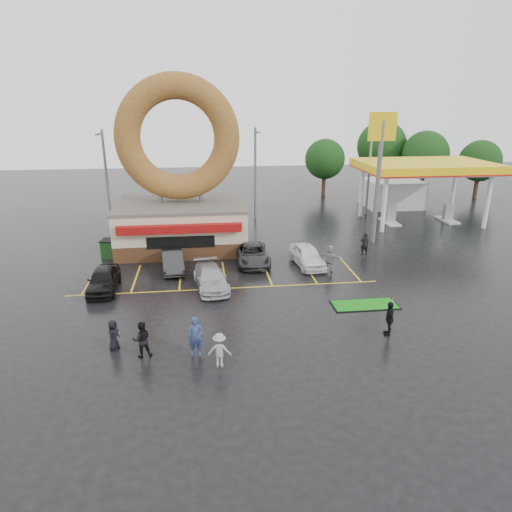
{
  "coord_description": "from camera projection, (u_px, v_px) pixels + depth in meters",
  "views": [
    {
      "loc": [
        -1.39,
        -23.66,
        11.48
      ],
      "look_at": [
        1.89,
        3.18,
        2.2
      ],
      "focal_mm": 32.0,
      "sensor_mm": 36.0,
      "label": 1
    }
  ],
  "objects": [
    {
      "name": "streetlight_left",
      "position": [
        106.0,
        176.0,
        42.09
      ],
      "size": [
        0.4,
        2.21,
        9.0
      ],
      "color": "slate",
      "rests_on": "ground"
    },
    {
      "name": "car_grey",
      "position": [
        252.0,
        254.0,
        33.63
      ],
      "size": [
        2.36,
        5.05,
        1.4
      ],
      "primitive_type": "imported",
      "rotation": [
        0.0,
        0.0,
        -0.01
      ],
      "color": "#303032",
      "rests_on": "ground"
    },
    {
      "name": "car_white",
      "position": [
        307.0,
        256.0,
        33.09
      ],
      "size": [
        2.2,
        4.59,
        1.51
      ],
      "primitive_type": "imported",
      "rotation": [
        0.0,
        0.0,
        0.1
      ],
      "color": "white",
      "rests_on": "ground"
    },
    {
      "name": "person_walker_far",
      "position": [
        365.0,
        244.0,
        35.38
      ],
      "size": [
        0.66,
        0.44,
        1.78
      ],
      "primitive_type": "imported",
      "rotation": [
        0.0,
        0.0,
        3.12
      ],
      "color": "black",
      "rests_on": "ground"
    },
    {
      "name": "gas_station",
      "position": [
        410.0,
        180.0,
        46.85
      ],
      "size": [
        12.3,
        13.65,
        5.9
      ],
      "color": "silver",
      "rests_on": "ground"
    },
    {
      "name": "tree_far_c",
      "position": [
        382.0,
        146.0,
        58.65
      ],
      "size": [
        6.3,
        6.3,
        9.0
      ],
      "color": "#332114",
      "rests_on": "ground"
    },
    {
      "name": "car_silver",
      "position": [
        211.0,
        278.0,
        29.19
      ],
      "size": [
        2.48,
        4.86,
        1.35
      ],
      "primitive_type": "imported",
      "rotation": [
        0.0,
        0.0,
        0.13
      ],
      "color": "#B4B4B9",
      "rests_on": "ground"
    },
    {
      "name": "car_dgrey",
      "position": [
        173.0,
        261.0,
        32.2
      ],
      "size": [
        1.85,
        4.23,
        1.35
      ],
      "primitive_type": "imported",
      "rotation": [
        0.0,
        0.0,
        0.1
      ],
      "color": "#28282A",
      "rests_on": "ground"
    },
    {
      "name": "person_bystander",
      "position": [
        113.0,
        335.0,
        21.93
      ],
      "size": [
        0.67,
        0.85,
        1.53
      ],
      "primitive_type": "imported",
      "rotation": [
        0.0,
        0.0,
        1.3
      ],
      "color": "black",
      "rests_on": "ground"
    },
    {
      "name": "person_walker_near",
      "position": [
        330.0,
        258.0,
        32.08
      ],
      "size": [
        1.68,
        1.56,
        1.88
      ],
      "primitive_type": "imported",
      "rotation": [
        0.0,
        0.0,
        2.43
      ],
      "color": "gray",
      "rests_on": "ground"
    },
    {
      "name": "dumpster",
      "position": [
        115.0,
        249.0,
        34.97
      ],
      "size": [
        1.98,
        1.49,
        1.3
      ],
      "primitive_type": "cube",
      "rotation": [
        0.0,
        0.0,
        -0.17
      ],
      "color": "#1A451B",
      "rests_on": "ground"
    },
    {
      "name": "streetlight_mid",
      "position": [
        255.0,
        172.0,
        44.64
      ],
      "size": [
        0.4,
        2.21,
        9.0
      ],
      "color": "slate",
      "rests_on": "ground"
    },
    {
      "name": "ground",
      "position": [
        230.0,
        311.0,
        26.09
      ],
      "size": [
        120.0,
        120.0,
        0.0
      ],
      "primitive_type": "plane",
      "color": "black",
      "rests_on": "ground"
    },
    {
      "name": "tree_far_d",
      "position": [
        325.0,
        159.0,
        56.28
      ],
      "size": [
        4.9,
        4.9,
        7.0
      ],
      "color": "#332114",
      "rests_on": "ground"
    },
    {
      "name": "car_black",
      "position": [
        104.0,
        279.0,
        28.79
      ],
      "size": [
        1.81,
        4.34,
        1.47
      ],
      "primitive_type": "imported",
      "rotation": [
        0.0,
        0.0,
        0.02
      ],
      "color": "black",
      "rests_on": "ground"
    },
    {
      "name": "streetlight_right",
      "position": [
        370.0,
        168.0,
        46.96
      ],
      "size": [
        0.4,
        2.21,
        9.0
      ],
      "color": "slate",
      "rests_on": "ground"
    },
    {
      "name": "person_blackjkt",
      "position": [
        142.0,
        340.0,
        21.25
      ],
      "size": [
        0.97,
        0.82,
        1.78
      ],
      "primitive_type": "imported",
      "rotation": [
        0.0,
        0.0,
        3.32
      ],
      "color": "black",
      "rests_on": "ground"
    },
    {
      "name": "person_blue",
      "position": [
        196.0,
        337.0,
        21.32
      ],
      "size": [
        0.73,
        0.48,
        1.96
      ],
      "primitive_type": "imported",
      "rotation": [
        0.0,
        0.0,
        -0.02
      ],
      "color": "navy",
      "rests_on": "ground"
    },
    {
      "name": "putting_green",
      "position": [
        365.0,
        305.0,
        26.88
      ],
      "size": [
        3.9,
        1.69,
        0.49
      ],
      "color": "black",
      "rests_on": "ground"
    },
    {
      "name": "person_cameraman",
      "position": [
        389.0,
        318.0,
        23.27
      ],
      "size": [
        0.74,
        1.16,
        1.83
      ],
      "primitive_type": "imported",
      "rotation": [
        0.0,
        0.0,
        -1.87
      ],
      "color": "black",
      "rests_on": "ground"
    },
    {
      "name": "tree_far_b",
      "position": [
        480.0,
        161.0,
        54.59
      ],
      "size": [
        4.9,
        4.9,
        7.0
      ],
      "color": "#332114",
      "rests_on": "ground"
    },
    {
      "name": "person_hoodie",
      "position": [
        220.0,
        350.0,
        20.48
      ],
      "size": [
        1.15,
        0.79,
        1.64
      ],
      "primitive_type": "imported",
      "rotation": [
        0.0,
        0.0,
        2.96
      ],
      "color": "#959597",
      "rests_on": "ground"
    },
    {
      "name": "shell_sign",
      "position": [
        380.0,
        154.0,
        36.46
      ],
      "size": [
        2.2,
        0.36,
        10.6
      ],
      "color": "slate",
      "rests_on": "ground"
    },
    {
      "name": "tree_far_a",
      "position": [
        425.0,
        154.0,
        55.57
      ],
      "size": [
        5.6,
        5.6,
        8.0
      ],
      "color": "#332114",
      "rests_on": "ground"
    },
    {
      "name": "donut_shop",
      "position": [
        181.0,
        192.0,
        36.48
      ],
      "size": [
        10.2,
        8.7,
        13.5
      ],
      "color": "#472B19",
      "rests_on": "ground"
    }
  ]
}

